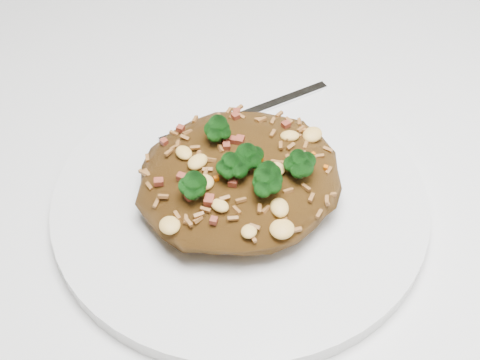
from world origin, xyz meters
name	(u,v)px	position (x,y,z in m)	size (l,w,h in m)	color
dining_table	(104,274)	(0.00, 0.00, 0.66)	(1.20, 0.80, 0.75)	white
plate	(240,199)	(0.10, -0.06, 0.76)	(0.29, 0.29, 0.01)	white
fried_rice	(240,170)	(0.10, -0.07, 0.79)	(0.16, 0.14, 0.06)	brown
fork	(255,111)	(0.17, 0.01, 0.77)	(0.16, 0.03, 0.00)	silver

